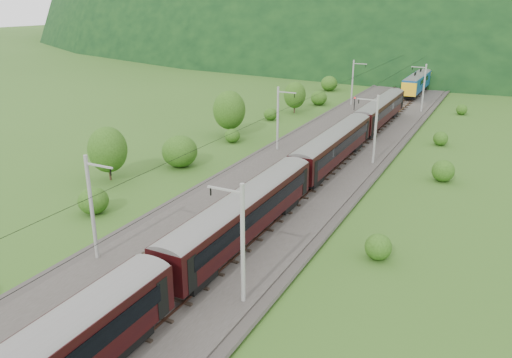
% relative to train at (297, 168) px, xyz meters
% --- Properties ---
extents(ground, '(600.00, 600.00, 0.00)m').
position_rel_train_xyz_m(ground, '(-2.40, -17.72, -3.34)').
color(ground, '#32581B').
rests_on(ground, ground).
extents(railbed, '(14.00, 220.00, 0.30)m').
position_rel_train_xyz_m(railbed, '(-2.40, -7.72, -3.19)').
color(railbed, '#38332D').
rests_on(railbed, ground).
extents(track_left, '(2.40, 220.00, 0.27)m').
position_rel_train_xyz_m(track_left, '(-4.80, -7.72, -2.97)').
color(track_left, '#512F23').
rests_on(track_left, railbed).
extents(track_right, '(2.40, 220.00, 0.27)m').
position_rel_train_xyz_m(track_right, '(-0.00, -7.72, -2.97)').
color(track_right, '#512F23').
rests_on(track_right, railbed).
extents(catenary_left, '(2.54, 192.28, 8.00)m').
position_rel_train_xyz_m(catenary_left, '(-8.52, 14.28, 1.16)').
color(catenary_left, gray).
rests_on(catenary_left, railbed).
extents(catenary_right, '(2.54, 192.28, 8.00)m').
position_rel_train_xyz_m(catenary_right, '(3.72, 14.28, 1.16)').
color(catenary_right, gray).
rests_on(catenary_right, railbed).
extents(overhead_wires, '(4.83, 198.00, 0.03)m').
position_rel_train_xyz_m(overhead_wires, '(-2.40, -7.72, 3.76)').
color(overhead_wires, black).
rests_on(overhead_wires, ground).
extents(mountain_main, '(504.00, 360.00, 244.00)m').
position_rel_train_xyz_m(mountain_main, '(-2.40, 242.28, -3.34)').
color(mountain_main, black).
rests_on(mountain_main, ground).
extents(mountain_ridge, '(336.00, 280.00, 132.00)m').
position_rel_train_xyz_m(mountain_ridge, '(-122.40, 282.28, -3.34)').
color(mountain_ridge, black).
rests_on(mountain_ridge, ground).
extents(train, '(2.79, 134.05, 4.85)m').
position_rel_train_xyz_m(train, '(0.00, 0.00, 0.00)').
color(train, black).
rests_on(train, ground).
extents(hazard_post_near, '(0.18, 0.18, 1.66)m').
position_rel_train_xyz_m(hazard_post_near, '(-2.45, 11.23, -2.21)').
color(hazard_post_near, red).
rests_on(hazard_post_near, railbed).
extents(hazard_post_far, '(0.16, 0.16, 1.51)m').
position_rel_train_xyz_m(hazard_post_far, '(-2.27, 32.59, -2.28)').
color(hazard_post_far, red).
rests_on(hazard_post_far, railbed).
extents(signal, '(0.25, 0.25, 2.23)m').
position_rel_train_xyz_m(signal, '(-6.82, 42.21, -1.73)').
color(signal, black).
rests_on(signal, railbed).
extents(vegetation_left, '(12.68, 144.73, 6.56)m').
position_rel_train_xyz_m(vegetation_left, '(-17.21, 4.98, -0.87)').
color(vegetation_left, '#244612').
rests_on(vegetation_left, ground).
extents(vegetation_right, '(4.58, 107.21, 2.26)m').
position_rel_train_xyz_m(vegetation_right, '(10.57, -14.53, -2.33)').
color(vegetation_right, '#244612').
rests_on(vegetation_right, ground).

